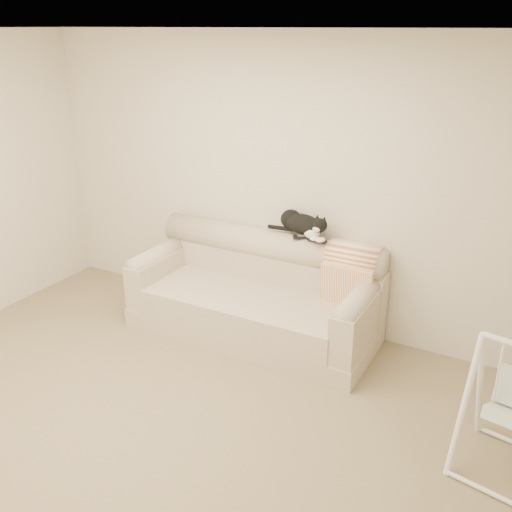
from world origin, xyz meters
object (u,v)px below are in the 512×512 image
(tuxedo_cat, at_px, (303,224))
(remote_a, at_px, (303,237))
(remote_b, at_px, (317,240))
(sofa, at_px, (257,296))

(tuxedo_cat, bearing_deg, remote_a, -55.18)
(remote_a, height_order, tuxedo_cat, tuxedo_cat)
(remote_b, bearing_deg, remote_a, 171.19)
(remote_b, xyz_separation_m, tuxedo_cat, (-0.17, 0.06, 0.10))
(sofa, xyz_separation_m, remote_b, (0.48, 0.20, 0.56))
(remote_b, height_order, tuxedo_cat, tuxedo_cat)
(remote_a, bearing_deg, tuxedo_cat, 124.82)
(remote_a, xyz_separation_m, remote_b, (0.14, -0.02, -0.00))
(remote_a, bearing_deg, remote_b, -8.81)
(sofa, height_order, remote_a, remote_a)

